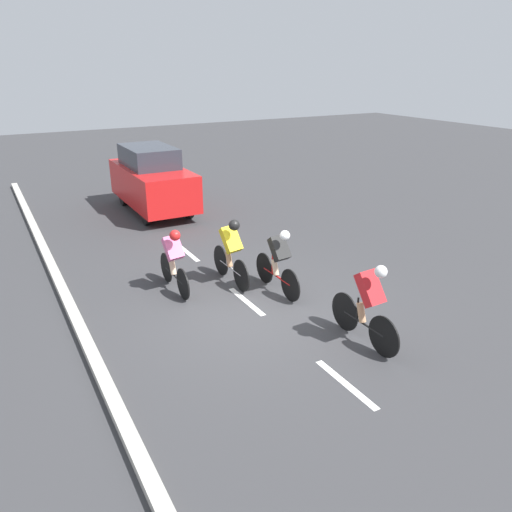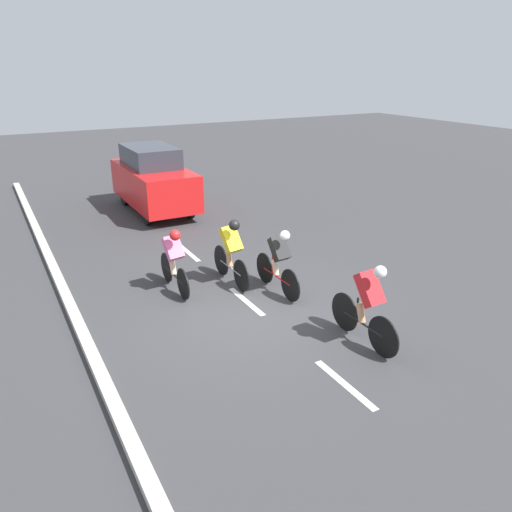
{
  "view_description": "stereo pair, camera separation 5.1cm",
  "coord_description": "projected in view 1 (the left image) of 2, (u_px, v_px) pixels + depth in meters",
  "views": [
    {
      "loc": [
        4.27,
        7.73,
        4.55
      ],
      "look_at": [
        -0.23,
        -0.34,
        0.95
      ],
      "focal_mm": 35.0,
      "sensor_mm": 36.0,
      "label": 1
    },
    {
      "loc": [
        4.23,
        7.75,
        4.55
      ],
      "look_at": [
        -0.23,
        -0.34,
        0.95
      ],
      "focal_mm": 35.0,
      "sensor_mm": 36.0,
      "label": 2
    }
  ],
  "objects": [
    {
      "name": "ground_plane",
      "position": [
        254.0,
        308.0,
        9.88
      ],
      "size": [
        60.0,
        60.0,
        0.0
      ],
      "primitive_type": "plane",
      "color": "#38383A"
    },
    {
      "name": "lane_stripe_near",
      "position": [
        346.0,
        384.0,
        7.55
      ],
      "size": [
        0.12,
        1.4,
        0.01
      ],
      "primitive_type": "cube",
      "color": "white",
      "rests_on": "ground"
    },
    {
      "name": "lane_stripe_mid",
      "position": [
        246.0,
        301.0,
        10.15
      ],
      "size": [
        0.12,
        1.4,
        0.01
      ],
      "primitive_type": "cube",
      "color": "white",
      "rests_on": "ground"
    },
    {
      "name": "lane_stripe_far",
      "position": [
        187.0,
        252.0,
        12.76
      ],
      "size": [
        0.12,
        1.4,
        0.01
      ],
      "primitive_type": "cube",
      "color": "white",
      "rests_on": "ground"
    },
    {
      "name": "curb",
      "position": [
        84.0,
        338.0,
        8.68
      ],
      "size": [
        0.2,
        26.51,
        0.14
      ],
      "primitive_type": "cube",
      "color": "#B7B2A8",
      "rests_on": "ground"
    },
    {
      "name": "cyclist_black",
      "position": [
        279.0,
        259.0,
        10.29
      ],
      "size": [
        0.35,
        1.72,
        1.45
      ],
      "color": "black",
      "rests_on": "ground"
    },
    {
      "name": "cyclist_red",
      "position": [
        368.0,
        302.0,
        8.35
      ],
      "size": [
        0.35,
        1.72,
        1.55
      ],
      "color": "black",
      "rests_on": "ground"
    },
    {
      "name": "cyclist_pink",
      "position": [
        174.0,
        258.0,
        10.33
      ],
      "size": [
        0.36,
        1.67,
        1.44
      ],
      "color": "black",
      "rests_on": "ground"
    },
    {
      "name": "cyclist_yellow",
      "position": [
        231.0,
        249.0,
        10.66
      ],
      "size": [
        0.37,
        1.69,
        1.54
      ],
      "color": "black",
      "rests_on": "ground"
    },
    {
      "name": "support_car",
      "position": [
        152.0,
        180.0,
        15.93
      ],
      "size": [
        1.7,
        4.09,
        2.07
      ],
      "color": "black",
      "rests_on": "ground"
    }
  ]
}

